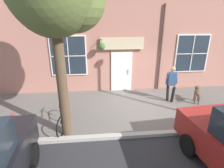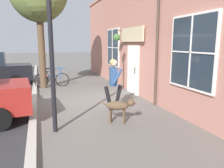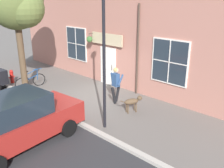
{
  "view_description": "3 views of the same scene",
  "coord_description": "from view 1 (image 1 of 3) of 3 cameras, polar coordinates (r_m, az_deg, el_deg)",
  "views": [
    {
      "loc": [
        6.74,
        -2.16,
        3.62
      ],
      "look_at": [
        -0.33,
        -1.45,
        1.04
      ],
      "focal_mm": 28.0,
      "sensor_mm": 36.0,
      "label": 1
    },
    {
      "loc": [
        1.76,
        7.98,
        2.19
      ],
      "look_at": [
        -0.5,
        1.3,
        0.87
      ],
      "focal_mm": 35.0,
      "sensor_mm": 36.0,
      "label": 2
    },
    {
      "loc": [
        7.35,
        8.6,
        4.68
      ],
      "look_at": [
        -0.26,
        1.36,
        0.99
      ],
      "focal_mm": 40.0,
      "sensor_mm": 36.0,
      "label": 3
    }
  ],
  "objects": [
    {
      "name": "ground_plane",
      "position": [
        7.95,
        10.81,
        -7.48
      ],
      "size": [
        90.0,
        90.0,
        0.0
      ],
      "primitive_type": "plane",
      "color": "#66605B"
    },
    {
      "name": "storefront_facade",
      "position": [
        9.4,
        7.71,
        13.11
      ],
      "size": [
        0.95,
        18.0,
        5.05
      ],
      "color": "#B27566",
      "rests_on": "ground_plane"
    },
    {
      "name": "leaning_bicycle",
      "position": [
        6.57,
        -15.77,
        -10.41
      ],
      "size": [
        1.74,
        0.21,
        1.01
      ],
      "color": "black",
      "rests_on": "ground_plane"
    },
    {
      "name": "dog_on_leash",
      "position": [
        9.03,
        26.11,
        -2.49
      ],
      "size": [
        0.96,
        0.54,
        0.72
      ],
      "color": "brown",
      "rests_on": "ground_plane"
    },
    {
      "name": "pedestrian_walking",
      "position": [
        8.48,
        18.92,
        1.0
      ],
      "size": [
        0.68,
        0.6,
        1.7
      ],
      "color": "black",
      "rests_on": "ground_plane"
    },
    {
      "name": "fire_hydrant",
      "position": [
        6.74,
        -29.25,
        -11.42
      ],
      "size": [
        0.34,
        0.2,
        0.77
      ],
      "color": "red",
      "rests_on": "ground_plane"
    }
  ]
}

